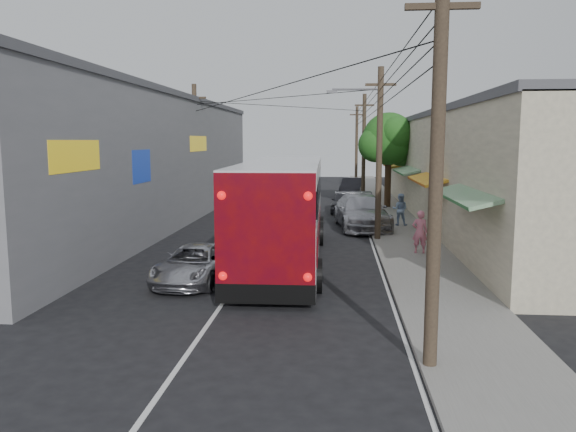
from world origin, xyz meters
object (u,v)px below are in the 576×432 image
pedestrian_far (400,209)px  jeepney (195,264)px  parked_car_mid (345,202)px  pedestrian_near (420,232)px  coach_bus (284,209)px  parked_suv (361,212)px  parked_car_far (353,188)px

pedestrian_far → jeepney: bearing=71.6°
parked_car_mid → pedestrian_far: (2.90, -6.28, 0.28)m
pedestrian_near → parked_car_mid: bearing=-77.3°
jeepney → pedestrian_far: pedestrian_far is taller
coach_bus → parked_suv: coach_bus is taller
parked_car_far → coach_bus: bearing=-89.8°
parked_suv → pedestrian_far: bearing=7.4°
pedestrian_far → parked_car_mid: bearing=-50.8°
parked_car_far → pedestrian_far: pedestrian_far is taller
pedestrian_near → pedestrian_far: 7.59m
coach_bus → pedestrian_near: bearing=12.1°
parked_suv → parked_car_far: parked_suv is taller
parked_car_mid → pedestrian_near: size_ratio=2.35×
parked_suv → pedestrian_near: size_ratio=3.55×
parked_car_mid → pedestrian_far: bearing=-61.4°
coach_bus → pedestrian_near: size_ratio=7.74×
pedestrian_far → coach_bus: bearing=72.5°
parked_car_mid → jeepney: bearing=-101.6°
parked_car_far → parked_car_mid: bearing=-86.6°
parked_car_mid → pedestrian_far: pedestrian_far is taller
coach_bus → parked_suv: 9.07m
parked_car_mid → parked_car_far: parked_car_far is taller
jeepney → pedestrian_far: 14.98m
coach_bus → jeepney: size_ratio=3.08×
parked_car_mid → parked_car_far: 10.09m
parked_car_mid → pedestrian_far: 6.92m
parked_car_mid → pedestrian_near: pedestrian_near is taller
parked_car_far → pedestrian_far: 16.47m
parked_car_far → pedestrian_near: 24.02m
jeepney → parked_car_far: 29.55m
parked_suv → pedestrian_near: pedestrian_near is taller
coach_bus → parked_car_mid: coach_bus is taller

